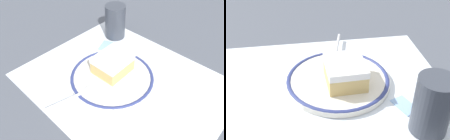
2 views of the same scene
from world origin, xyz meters
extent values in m
plane|color=#4C515B|center=(0.00, 0.00, 0.00)|extent=(2.40, 2.40, 0.00)
cube|color=silver|center=(0.00, 0.00, 0.00)|extent=(0.49, 0.39, 0.00)
cylinder|color=silver|center=(-0.03, -0.01, 0.01)|extent=(0.21, 0.21, 0.01)
torus|color=navy|center=(-0.03, -0.01, 0.01)|extent=(0.21, 0.21, 0.01)
cube|color=#DBB76B|center=(-0.04, 0.00, 0.03)|extent=(0.08, 0.09, 0.03)
cube|color=white|center=(-0.04, 0.00, 0.05)|extent=(0.08, 0.09, 0.01)
ellipsoid|color=silver|center=(-0.03, -0.09, 0.02)|extent=(0.03, 0.04, 0.01)
cylinder|color=silver|center=(-0.05, -0.15, 0.02)|extent=(0.03, 0.10, 0.01)
cylinder|color=#383D47|center=(-0.16, 0.14, 0.05)|extent=(0.06, 0.06, 0.10)
cylinder|color=#B7722D|center=(-0.16, 0.14, 0.02)|extent=(0.06, 0.06, 0.04)
cube|color=white|center=(0.15, 0.10, 0.00)|extent=(0.14, 0.13, 0.00)
cube|color=#8CB2E0|center=(-0.14, 0.08, 0.00)|extent=(0.05, 0.06, 0.01)
camera|label=1|loc=(0.24, -0.30, 0.39)|focal=34.30mm
camera|label=2|loc=(0.05, 0.45, 0.35)|focal=44.98mm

